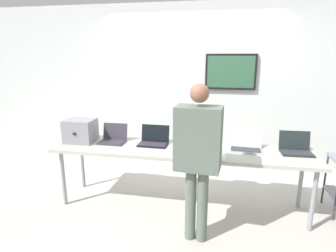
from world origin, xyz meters
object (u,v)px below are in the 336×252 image
at_px(workbench, 181,152).
at_px(equipment_box, 81,131).
at_px(laptop_station_4, 296,148).
at_px(laptop_station_2, 198,143).
at_px(laptop_station_1, 154,140).
at_px(laptop_station_0, 113,138).
at_px(laptop_station_3, 246,145).
at_px(person, 198,150).

height_order(workbench, equipment_box, equipment_box).
distance_m(workbench, laptop_station_4, 1.34).
bearing_deg(laptop_station_2, laptop_station_1, -179.59).
height_order(equipment_box, laptop_station_2, equipment_box).
height_order(laptop_station_0, laptop_station_4, laptop_station_4).
height_order(laptop_station_0, laptop_station_3, laptop_station_0).
relative_size(laptop_station_2, person, 0.22).
distance_m(equipment_box, laptop_station_3, 2.11).
relative_size(laptop_station_1, laptop_station_4, 1.03).
bearing_deg(equipment_box, laptop_station_1, 4.37).
bearing_deg(laptop_station_3, laptop_station_4, -0.72).
distance_m(laptop_station_0, laptop_station_3, 1.68).
xyz_separation_m(laptop_station_0, laptop_station_1, (0.55, 0.01, 0.00)).
relative_size(workbench, laptop_station_0, 9.52).
xyz_separation_m(laptop_station_0, laptop_station_4, (2.25, 0.02, 0.00)).
relative_size(equipment_box, laptop_station_4, 1.04).
bearing_deg(laptop_station_2, laptop_station_4, 0.36).
relative_size(equipment_box, laptop_station_3, 0.97).
bearing_deg(equipment_box, laptop_station_3, 2.51).
xyz_separation_m(laptop_station_3, laptop_station_4, (0.57, -0.01, 0.00)).
relative_size(workbench, laptop_station_2, 8.88).
bearing_deg(laptop_station_1, laptop_station_2, 0.41).
bearing_deg(workbench, person, -67.83).
relative_size(laptop_station_0, laptop_station_3, 0.86).
relative_size(laptop_station_0, laptop_station_1, 0.89).
bearing_deg(person, laptop_station_2, 94.27).
distance_m(workbench, equipment_box, 1.35).
relative_size(laptop_station_1, laptop_station_2, 1.05).
bearing_deg(laptop_station_4, laptop_station_0, -179.42).
bearing_deg(laptop_station_0, laptop_station_3, 1.02).
relative_size(laptop_station_0, laptop_station_4, 0.92).
height_order(equipment_box, person, person).
height_order(laptop_station_0, laptop_station_1, same).
bearing_deg(person, workbench, 112.17).
height_order(workbench, laptop_station_2, laptop_station_2).
relative_size(workbench, laptop_station_1, 8.49).
distance_m(laptop_station_2, laptop_station_4, 1.14).
bearing_deg(equipment_box, workbench, -1.14).
bearing_deg(person, laptop_station_4, 34.12).
bearing_deg(laptop_station_0, equipment_box, -171.63).
bearing_deg(laptop_station_2, laptop_station_3, 1.43).
distance_m(laptop_station_1, laptop_station_3, 1.14).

